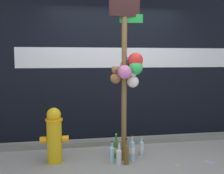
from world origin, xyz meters
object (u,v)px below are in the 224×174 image
object	(u,v)px
bottle_1	(142,148)
bottle_6	(126,154)
bottle_2	(112,154)
memorial_post	(128,60)
bottle_0	(124,147)
bottle_3	(116,149)
bottle_5	(132,149)
bottle_8	(124,146)
bottle_7	(119,156)
fire_hydrant	(54,135)
bottle_4	(132,150)

from	to	relation	value
bottle_1	bottle_6	world-z (taller)	bottle_6
bottle_2	memorial_post	bearing A→B (deg)	14.47
memorial_post	bottle_0	size ratio (longest dim) A/B	6.00
bottle_3	bottle_5	distance (m)	0.25
bottle_2	bottle_8	distance (m)	0.40
bottle_7	fire_hydrant	bearing A→B (deg)	165.04
bottle_0	bottle_1	bearing A→B (deg)	9.41
memorial_post	bottle_7	world-z (taller)	memorial_post
memorial_post	bottle_5	distance (m)	1.35
memorial_post	bottle_7	distance (m)	1.39
bottle_3	bottle_8	bearing A→B (deg)	43.96
bottle_1	bottle_2	distance (m)	0.56
bottle_0	bottle_8	bearing A→B (deg)	77.16
bottle_1	bottle_4	distance (m)	0.29
bottle_1	bottle_0	bearing A→B (deg)	-170.59
memorial_post	bottle_4	bearing A→B (deg)	-39.70
memorial_post	fire_hydrant	world-z (taller)	memorial_post
bottle_6	bottle_2	bearing A→B (deg)	150.26
bottle_2	bottle_3	bearing A→B (deg)	59.51
bottle_5	bottle_3	bearing A→B (deg)	167.73
bottle_7	bottle_3	bearing A→B (deg)	88.85
memorial_post	bottle_5	world-z (taller)	memorial_post
bottle_3	bottle_4	world-z (taller)	bottle_4
bottle_1	bottle_3	bearing A→B (deg)	-171.87
memorial_post	bottle_8	xyz separation A→B (m)	(0.01, 0.25, -1.38)
memorial_post	bottle_4	distance (m)	1.34
bottle_5	bottle_6	size ratio (longest dim) A/B	0.93
memorial_post	bottle_2	xyz separation A→B (m)	(-0.25, -0.06, -1.37)
bottle_3	bottle_8	world-z (taller)	bottle_3
bottle_8	memorial_post	bearing A→B (deg)	-91.88
bottle_6	bottle_3	bearing A→B (deg)	111.12
memorial_post	bottle_6	bearing A→B (deg)	-107.00
fire_hydrant	bottle_4	distance (m)	1.18
bottle_7	bottle_5	bearing A→B (deg)	38.37
memorial_post	bottle_0	world-z (taller)	memorial_post
bottle_8	bottle_6	bearing A→B (deg)	-98.26
bottle_4	bottle_6	world-z (taller)	bottle_4
bottle_3	bottle_6	xyz separation A→B (m)	(0.10, -0.26, 0.01)
bottle_4	memorial_post	bearing A→B (deg)	140.30
bottle_1	bottle_5	bearing A→B (deg)	-148.15
bottle_4	bottle_3	bearing A→B (deg)	146.80
bottle_2	bottle_4	world-z (taller)	bottle_4
bottle_0	bottle_5	size ratio (longest dim) A/B	1.14
bottle_1	bottle_8	size ratio (longest dim) A/B	0.98
bottle_7	bottle_8	world-z (taller)	bottle_7
fire_hydrant	bottle_1	size ratio (longest dim) A/B	2.67
bottle_1	bottle_7	xyz separation A→B (m)	(-0.43, -0.31, 0.01)
memorial_post	bottle_6	distance (m)	1.35
fire_hydrant	memorial_post	bearing A→B (deg)	-4.71
bottle_3	bottle_1	bearing A→B (deg)	8.13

